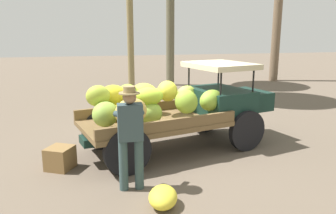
{
  "coord_description": "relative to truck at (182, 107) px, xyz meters",
  "views": [
    {
      "loc": [
        -1.79,
        -7.04,
        2.59
      ],
      "look_at": [
        -0.21,
        -0.24,
        0.99
      ],
      "focal_mm": 35.34,
      "sensor_mm": 36.0,
      "label": 1
    }
  ],
  "objects": [
    {
      "name": "truck",
      "position": [
        0.0,
        0.0,
        0.0
      ],
      "size": [
        4.66,
        2.64,
        1.89
      ],
      "rotation": [
        0.0,
        0.0,
        0.25
      ],
      "color": "#142E26",
      "rests_on": "ground"
    },
    {
      "name": "wooden_crate",
      "position": [
        -2.59,
        -0.6,
        -0.75
      ],
      "size": [
        0.62,
        0.63,
        0.43
      ],
      "primitive_type": "cube",
      "rotation": [
        0.0,
        0.0,
        1.08
      ],
      "color": "olive",
      "rests_on": "ground"
    },
    {
      "name": "loose_banana_bunch",
      "position": [
        -0.96,
        -2.44,
        -0.81
      ],
      "size": [
        0.57,
        0.68,
        0.32
      ],
      "primitive_type": "ellipsoid",
      "rotation": [
        0.0,
        -0.03,
        1.32
      ],
      "color": "yellow",
      "rests_on": "ground"
    },
    {
      "name": "ground_plane",
      "position": [
        -0.13,
        0.15,
        -0.97
      ],
      "size": [
        60.0,
        60.0,
        0.0
      ],
      "primitive_type": "plane",
      "color": "brown"
    },
    {
      "name": "farmer",
      "position": [
        -1.35,
        -1.75,
        0.03
      ],
      "size": [
        0.53,
        0.46,
        1.75
      ],
      "rotation": [
        0.0,
        0.0,
        1.54
      ],
      "color": "#354B4C",
      "rests_on": "ground"
    }
  ]
}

